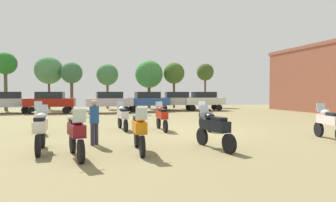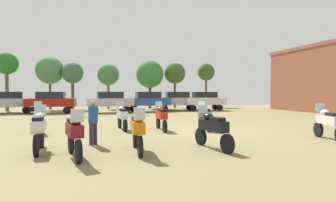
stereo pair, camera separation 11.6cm
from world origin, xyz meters
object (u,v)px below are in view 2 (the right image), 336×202
Objects in this scene: motorcycle_6 at (39,118)px; motorcycle_9 at (213,128)px; tree_3 at (150,74)px; tree_2 at (108,75)px; car_4 at (8,101)px; tree_1 at (73,73)px; car_1 at (51,101)px; person_2 at (93,119)px; car_3 at (148,100)px; tree_8 at (7,64)px; motorcycle_7 at (161,116)px; motorcycle_5 at (137,129)px; tree_5 at (206,72)px; motorcycle_4 at (74,133)px; motorcycle_8 at (204,116)px; tree_4 at (50,70)px; car_5 at (205,100)px; tree_6 at (175,74)px; motorcycle_1 at (39,129)px; car_6 at (177,100)px; motorcycle_10 at (328,122)px; motorcycle_2 at (122,116)px; car_2 at (110,100)px.

motorcycle_9 is at bearing -55.71° from motorcycle_6.
tree_2 is at bearing 173.05° from tree_3.
tree_1 is (5.34, 5.12, 2.94)m from car_4.
tree_3 reaches higher than car_1.
car_3 is at bearing 40.63° from person_2.
car_4 is at bearing -74.67° from tree_8.
motorcycle_9 is 26.04m from tree_1.
motorcycle_9 is at bearing -81.69° from motorcycle_7.
motorcycle_5 is 29.36m from tree_5.
tree_5 is at bearing -131.67° from motorcycle_4.
motorcycle_8 is 17.24m from car_1.
motorcycle_6 is 19.75m from tree_1.
tree_1 is 0.89× the size of tree_4.
tree_6 is (-1.58, 5.82, 3.14)m from car_5.
car_3 is 15.63m from tree_8.
tree_4 reaches higher than motorcycle_1.
motorcycle_4 is 0.48× the size of car_1.
motorcycle_9 is 4.35m from person_2.
motorcycle_1 is at bearing -94.94° from motorcycle_6.
motorcycle_6 reaches higher than motorcycle_8.
car_1 reaches higher than motorcycle_8.
motorcycle_7 is 21.07m from tree_1.
motorcycle_5 is at bearing -67.67° from tree_8.
car_6 is (3.33, 15.40, 0.45)m from motorcycle_8.
motorcycle_1 reaches higher than motorcycle_10.
car_4 is 16.27m from car_6.
motorcycle_10 reaches higher than motorcycle_2.
car_2 is (0.33, 18.31, 0.44)m from motorcycle_5.
car_5 is (19.10, -0.73, 0.00)m from car_4.
tree_6 reaches higher than car_1.
tree_5 is at bearing 2.39° from tree_2.
tree_4 is (-4.54, 24.06, 3.49)m from person_2.
tree_6 is 0.92× the size of tree_8.
tree_2 is (-6.91, 5.50, 2.86)m from car_6.
tree_6 reaches higher than motorcycle_7.
motorcycle_10 is (10.95, -0.65, -0.01)m from motorcycle_1.
car_3 is 7.80m from tree_2.
motorcycle_10 is 19.58m from car_2.
car_3 is (7.24, 18.09, 0.43)m from motorcycle_1.
motorcycle_8 is at bearing -149.91° from car_4.
car_1 is 0.71× the size of tree_8.
tree_3 is 3.24m from tree_6.
motorcycle_5 reaches higher than motorcycle_8.
tree_5 is (10.85, 26.04, 3.88)m from motorcycle_9.
car_2 is at bearing -142.07° from tree_6.
car_5 is at bearing -14.66° from tree_8.
motorcycle_9 is 5.33m from motorcycle_10.
tree_1 is at bearing 118.03° from motorcycle_8.
motorcycle_1 is 0.41× the size of tree_2.
motorcycle_4 is 26.61m from tree_4.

